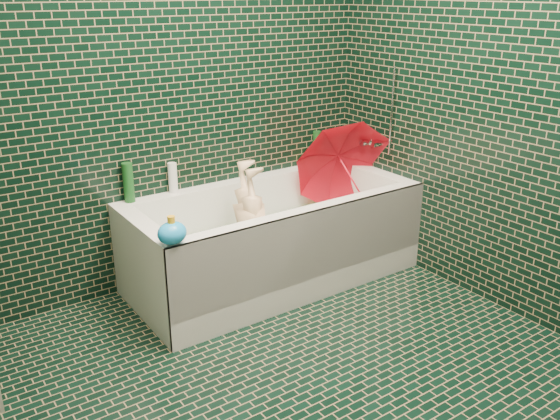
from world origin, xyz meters
TOP-DOWN VIEW (x-y plane):
  - floor at (0.00, 0.00)m, footprint 2.80×2.80m
  - wall_back at (0.00, 1.40)m, footprint 2.80×0.00m
  - wall_right at (1.30, 0.00)m, footprint 0.00×2.80m
  - bathtub at (0.45, 1.01)m, footprint 1.70×0.75m
  - bath_mat at (0.45, 1.02)m, footprint 1.35×0.47m
  - water at (0.45, 1.02)m, footprint 1.48×0.53m
  - faucet at (1.26, 1.02)m, footprint 0.18×0.19m
  - child at (0.31, 0.99)m, footprint 0.95×0.60m
  - umbrella at (1.02, 1.01)m, footprint 0.93×0.91m
  - soap_bottle_a at (1.25, 1.35)m, footprint 0.11×0.11m
  - soap_bottle_b at (1.25, 1.34)m, footprint 0.10×0.10m
  - soap_bottle_c at (1.19, 1.35)m, footprint 0.15×0.15m
  - bottle_right_tall at (1.04, 1.37)m, footprint 0.06×0.06m
  - bottle_right_pump at (1.24, 1.36)m, footprint 0.06×0.06m
  - bottle_left_tall at (-0.29, 1.36)m, footprint 0.08×0.08m
  - bottle_left_short at (-0.02, 1.37)m, footprint 0.05×0.05m
  - rubber_duck at (0.97, 1.34)m, footprint 0.12×0.09m
  - bath_toy at (-0.34, 0.68)m, footprint 0.15×0.13m

SIDE VIEW (x-z plane):
  - floor at x=0.00m, z-range 0.00..0.00m
  - bath_mat at x=0.45m, z-range 0.15..0.16m
  - bathtub at x=0.45m, z-range -0.06..0.49m
  - water at x=0.45m, z-range 0.30..0.30m
  - child at x=0.31m, z-range 0.17..0.45m
  - soap_bottle_a at x=1.25m, z-range 0.43..0.67m
  - soap_bottle_b at x=1.25m, z-range 0.45..0.65m
  - soap_bottle_c at x=1.19m, z-range 0.47..0.63m
  - umbrella at x=1.02m, z-range 0.16..0.95m
  - rubber_duck at x=0.97m, z-range 0.55..0.64m
  - bath_toy at x=-0.34m, z-range 0.54..0.68m
  - bottle_left_short at x=-0.02m, z-range 0.55..0.73m
  - bottle_right_pump at x=1.24m, z-range 0.55..0.74m
  - bottle_right_tall at x=1.04m, z-range 0.55..0.77m
  - bottle_left_tall at x=-0.29m, z-range 0.55..0.77m
  - faucet at x=1.26m, z-range 0.50..1.05m
  - wall_back at x=0.00m, z-range -0.15..2.65m
  - wall_right at x=1.30m, z-range -0.15..2.65m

